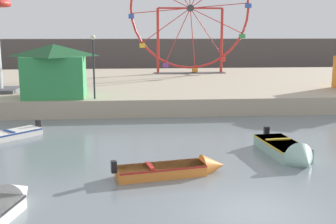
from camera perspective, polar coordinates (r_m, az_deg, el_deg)
name	(u,v)px	position (r m, az deg, el deg)	size (l,w,h in m)	color
ground_plane	(253,212)	(13.78, 11.36, -13.03)	(240.00, 240.00, 0.00)	slate
quay_promenade	(171,86)	(39.29, 0.46, 3.55)	(110.00, 23.66, 1.16)	#B7A88E
distant_town_skyline	(155,54)	(64.88, -1.73, 7.83)	(140.00, 3.00, 4.40)	#564C47
motorboat_seafoam	(289,152)	(19.55, 15.84, -5.13)	(1.76, 4.38, 1.33)	#93BCAD
motorboat_orange_hull	(178,169)	(16.74, 1.34, -7.59)	(4.58, 1.86, 1.04)	orange
ferris_wheel_red_frame	(190,10)	(44.95, 3.00, 13.43)	(12.65, 1.20, 12.86)	red
carnival_booth_green_kiosk	(54,70)	(29.51, -14.94, 5.50)	(4.45, 3.87, 3.52)	#33934C
promenade_lamp_near	(93,58)	(27.98, -9.94, 7.18)	(0.32, 0.32, 4.13)	#2D2D33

